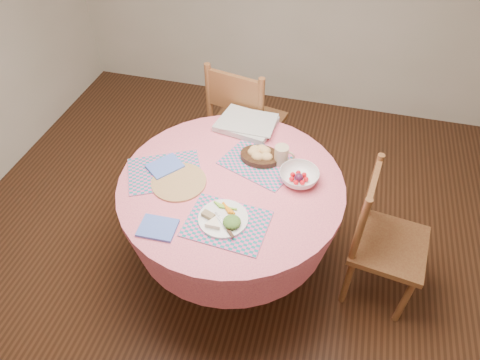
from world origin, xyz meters
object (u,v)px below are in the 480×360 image
Objects in this scene: bread_bowl at (260,154)px; chair_back at (244,121)px; dining_table at (232,206)px; dinner_plate at (224,219)px; wicker_trivet at (179,182)px; fruit_bowl at (299,177)px; latte_mug at (282,155)px; chair_right at (382,238)px.

chair_back is at bearing 112.45° from bread_bowl.
dinner_plate is (0.04, -0.28, 0.22)m from dining_table.
fruit_bowl reaches higher than wicker_trivet.
dining_table is 0.41m from latte_mug.
fruit_bowl is (-0.51, 0.05, 0.31)m from chair_right.
latte_mug is at bearing 135.92° from fruit_bowl.
fruit_bowl is (0.12, -0.11, -0.03)m from latte_mug.
latte_mug reaches higher than bread_bowl.
fruit_bowl is at bearing 92.40° from chair_right.
dining_table is 4.13× the size of wicker_trivet.
chair_back is 0.92m from fruit_bowl.
dining_table is at bearing 15.36° from wicker_trivet.
wicker_trivet is 0.49m from bread_bowl.
chair_right reaches higher than dining_table.
dining_table is 10.60× the size of latte_mug.
chair_right is 0.90× the size of chair_back.
bread_bowl is at bearing 85.22° from chair_right.
chair_back is 3.37× the size of wicker_trivet.
fruit_bowl is (0.24, -0.12, -0.01)m from bread_bowl.
bread_bowl is (0.25, -0.61, 0.26)m from chair_back.
latte_mug is at bearing -2.23° from bread_bowl.
bread_bowl reaches higher than dinner_plate.
fruit_bowl reaches higher than dining_table.
fruit_bowl is at bearing -44.08° from latte_mug.
chair_back is 8.65× the size of latte_mug.
chair_back reaches higher than chair_right.
dinner_plate is at bearing -81.27° from dining_table.
fruit_bowl is (0.35, 0.10, 0.23)m from dining_table.
fruit_bowl is (0.63, 0.18, 0.03)m from wicker_trivet.
wicker_trivet is (-0.13, -0.91, 0.23)m from chair_back.
chair_back reaches higher than dining_table.
wicker_trivet is 1.20× the size of dinner_plate.
latte_mug is (0.19, 0.49, 0.04)m from dinner_plate.
latte_mug reaches higher than dining_table.
chair_back is (-1.00, 0.78, 0.05)m from chair_right.
wicker_trivet is at bearing -164.02° from fruit_bowl.
bread_bowl reaches higher than dining_table.
wicker_trivet reaches higher than dining_table.
latte_mug is at bearing 43.06° from dining_table.
chair_back is at bearing 124.09° from fruit_bowl.
latte_mug is (0.38, -0.62, 0.29)m from chair_back.
latte_mug is (0.12, -0.00, 0.03)m from bread_bowl.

